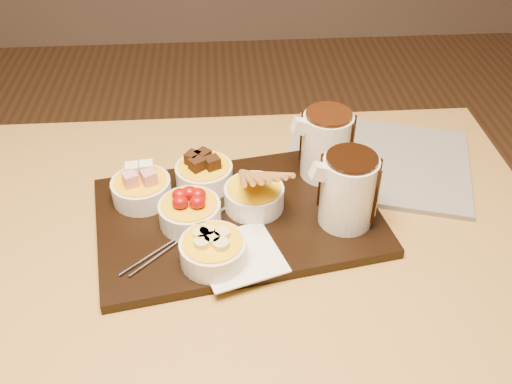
{
  "coord_description": "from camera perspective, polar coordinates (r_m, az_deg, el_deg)",
  "views": [
    {
      "loc": [
        0.06,
        -0.66,
        1.38
      ],
      "look_at": [
        0.11,
        0.06,
        0.81
      ],
      "focal_mm": 40.0,
      "sensor_mm": 36.0,
      "label": 1
    }
  ],
  "objects": [
    {
      "name": "dining_table",
      "position": [
        0.99,
        -6.31,
        -9.79
      ],
      "size": [
        1.2,
        0.8,
        0.75
      ],
      "color": "#AF8841",
      "rests_on": "ground"
    },
    {
      "name": "serving_board",
      "position": [
        0.95,
        -1.8,
        -2.48
      ],
      "size": [
        0.5,
        0.38,
        0.02
      ],
      "primitive_type": "cube",
      "rotation": [
        0.0,
        0.0,
        0.17
      ],
      "color": "black",
      "rests_on": "dining_table"
    },
    {
      "name": "napkin",
      "position": [
        0.87,
        -1.66,
        -6.35
      ],
      "size": [
        0.15,
        0.15,
        0.0
      ],
      "primitive_type": "cube",
      "rotation": [
        0.0,
        0.0,
        0.31
      ],
      "color": "white",
      "rests_on": "serving_board"
    },
    {
      "name": "bowl_marshmallows",
      "position": [
        0.98,
        -11.36,
        0.2
      ],
      "size": [
        0.1,
        0.1,
        0.04
      ],
      "primitive_type": "cylinder",
      "color": "white",
      "rests_on": "serving_board"
    },
    {
      "name": "bowl_cake",
      "position": [
        1.0,
        -5.2,
        1.67
      ],
      "size": [
        0.1,
        0.1,
        0.04
      ],
      "primitive_type": "cylinder",
      "color": "white",
      "rests_on": "serving_board"
    },
    {
      "name": "bowl_strawberries",
      "position": [
        0.92,
        -6.62,
        -2.14
      ],
      "size": [
        0.1,
        0.1,
        0.04
      ],
      "primitive_type": "cylinder",
      "color": "white",
      "rests_on": "serving_board"
    },
    {
      "name": "bowl_biscotti",
      "position": [
        0.95,
        -0.2,
        -0.53
      ],
      "size": [
        0.1,
        0.1,
        0.04
      ],
      "primitive_type": "cylinder",
      "color": "white",
      "rests_on": "serving_board"
    },
    {
      "name": "bowl_bananas",
      "position": [
        0.85,
        -4.31,
        -5.97
      ],
      "size": [
        0.1,
        0.1,
        0.04
      ],
      "primitive_type": "cylinder",
      "color": "white",
      "rests_on": "serving_board"
    },
    {
      "name": "pitcher_dark_chocolate",
      "position": [
        0.91,
        9.18,
        0.07
      ],
      "size": [
        0.1,
        0.1,
        0.12
      ],
      "primitive_type": "cylinder",
      "rotation": [
        0.0,
        0.0,
        0.17
      ],
      "color": "silver",
      "rests_on": "serving_board"
    },
    {
      "name": "pitcher_milk_chocolate",
      "position": [
        1.01,
        7.04,
        4.63
      ],
      "size": [
        0.1,
        0.1,
        0.12
      ],
      "primitive_type": "cylinder",
      "rotation": [
        0.0,
        0.0,
        0.17
      ],
      "color": "silver",
      "rests_on": "serving_board"
    },
    {
      "name": "fondue_skewers",
      "position": [
        0.91,
        -6.93,
        -3.96
      ],
      "size": [
        0.2,
        0.21,
        0.01
      ],
      "primitive_type": null,
      "rotation": [
        0.0,
        0.0,
        -0.84
      ],
      "color": "silver",
      "rests_on": "serving_board"
    },
    {
      "name": "newspaper",
      "position": [
        1.11,
        11.99,
        3.07
      ],
      "size": [
        0.4,
        0.36,
        0.01
      ],
      "primitive_type": "cube",
      "rotation": [
        0.0,
        0.0,
        -0.3
      ],
      "color": "beige",
      "rests_on": "dining_table"
    }
  ]
}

